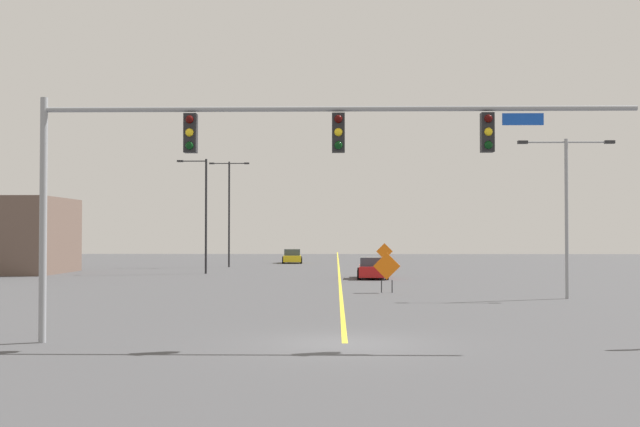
{
  "coord_description": "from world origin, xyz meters",
  "views": [
    {
      "loc": [
        -0.24,
        -21.48,
        2.93
      ],
      "look_at": [
        -1.35,
        34.89,
        4.33
      ],
      "focal_mm": 45.2,
      "sensor_mm": 36.0,
      "label": 1
    }
  ],
  "objects_px": {
    "traffic_signal_assembly": "(264,148)",
    "construction_sign_left_lane": "(387,268)",
    "street_lamp_mid_right": "(566,201)",
    "car_red_mid": "(373,268)",
    "construction_sign_left_shoulder": "(384,253)",
    "car_yellow_passing": "(292,257)",
    "street_lamp_far_right": "(229,206)",
    "street_lamp_mid_left": "(204,210)"
  },
  "relations": [
    {
      "from": "traffic_signal_assembly",
      "to": "car_red_mid",
      "type": "xyz_separation_m",
      "value": [
        4.31,
        30.91,
        -4.57
      ]
    },
    {
      "from": "construction_sign_left_shoulder",
      "to": "car_yellow_passing",
      "type": "distance_m",
      "value": 15.24
    },
    {
      "from": "construction_sign_left_shoulder",
      "to": "car_red_mid",
      "type": "bearing_deg",
      "value": -96.55
    },
    {
      "from": "construction_sign_left_shoulder",
      "to": "street_lamp_mid_right",
      "type": "bearing_deg",
      "value": -78.14
    },
    {
      "from": "street_lamp_mid_right",
      "to": "construction_sign_left_shoulder",
      "type": "bearing_deg",
      "value": 101.86
    },
    {
      "from": "construction_sign_left_shoulder",
      "to": "car_yellow_passing",
      "type": "height_order",
      "value": "construction_sign_left_shoulder"
    },
    {
      "from": "street_lamp_mid_right",
      "to": "construction_sign_left_lane",
      "type": "xyz_separation_m",
      "value": [
        -7.86,
        3.5,
        -3.15
      ]
    },
    {
      "from": "street_lamp_mid_left",
      "to": "car_yellow_passing",
      "type": "distance_m",
      "value": 21.98
    },
    {
      "from": "traffic_signal_assembly",
      "to": "car_yellow_passing",
      "type": "bearing_deg",
      "value": 92.37
    },
    {
      "from": "car_yellow_passing",
      "to": "street_lamp_mid_right",
      "type": "bearing_deg",
      "value": -71.13
    },
    {
      "from": "traffic_signal_assembly",
      "to": "car_yellow_passing",
      "type": "height_order",
      "value": "traffic_signal_assembly"
    },
    {
      "from": "construction_sign_left_lane",
      "to": "car_yellow_passing",
      "type": "distance_m",
      "value": 40.11
    },
    {
      "from": "street_lamp_mid_right",
      "to": "construction_sign_left_lane",
      "type": "height_order",
      "value": "street_lamp_mid_right"
    },
    {
      "from": "construction_sign_left_lane",
      "to": "construction_sign_left_shoulder",
      "type": "height_order",
      "value": "construction_sign_left_shoulder"
    },
    {
      "from": "street_lamp_far_right",
      "to": "construction_sign_left_shoulder",
      "type": "relative_size",
      "value": 4.32
    },
    {
      "from": "street_lamp_far_right",
      "to": "car_yellow_passing",
      "type": "xyz_separation_m",
      "value": [
        4.98,
        9.5,
        -4.72
      ]
    },
    {
      "from": "street_lamp_mid_left",
      "to": "car_red_mid",
      "type": "bearing_deg",
      "value": -26.63
    },
    {
      "from": "street_lamp_mid_left",
      "to": "street_lamp_mid_right",
      "type": "xyz_separation_m",
      "value": [
        20.01,
        -22.06,
        -0.25
      ]
    },
    {
      "from": "street_lamp_far_right",
      "to": "street_lamp_mid_right",
      "type": "height_order",
      "value": "street_lamp_far_right"
    },
    {
      "from": "street_lamp_mid_right",
      "to": "car_red_mid",
      "type": "xyz_separation_m",
      "value": [
        -7.99,
        16.03,
        -3.73
      ]
    },
    {
      "from": "traffic_signal_assembly",
      "to": "street_lamp_mid_left",
      "type": "xyz_separation_m",
      "value": [
        -7.7,
        36.94,
        -0.59
      ]
    },
    {
      "from": "street_lamp_mid_left",
      "to": "construction_sign_left_lane",
      "type": "xyz_separation_m",
      "value": [
        12.15,
        -18.56,
        -3.4
      ]
    },
    {
      "from": "construction_sign_left_lane",
      "to": "car_red_mid",
      "type": "bearing_deg",
      "value": 90.6
    },
    {
      "from": "construction_sign_left_lane",
      "to": "car_red_mid",
      "type": "xyz_separation_m",
      "value": [
        -0.13,
        12.54,
        -0.58
      ]
    },
    {
      "from": "traffic_signal_assembly",
      "to": "construction_sign_left_lane",
      "type": "bearing_deg",
      "value": 76.41
    },
    {
      "from": "traffic_signal_assembly",
      "to": "car_red_mid",
      "type": "bearing_deg",
      "value": 82.06
    },
    {
      "from": "street_lamp_mid_right",
      "to": "construction_sign_left_lane",
      "type": "relative_size",
      "value": 3.62
    },
    {
      "from": "traffic_signal_assembly",
      "to": "street_lamp_mid_left",
      "type": "relative_size",
      "value": 1.91
    },
    {
      "from": "street_lamp_far_right",
      "to": "street_lamp_mid_right",
      "type": "xyz_separation_m",
      "value": [
        19.68,
        -33.51,
        -0.98
      ]
    },
    {
      "from": "street_lamp_mid_right",
      "to": "car_yellow_passing",
      "type": "bearing_deg",
      "value": 108.87
    },
    {
      "from": "traffic_signal_assembly",
      "to": "construction_sign_left_shoulder",
      "type": "distance_m",
      "value": 45.71
    },
    {
      "from": "street_lamp_mid_right",
      "to": "car_red_mid",
      "type": "distance_m",
      "value": 18.3
    },
    {
      "from": "street_lamp_far_right",
      "to": "car_red_mid",
      "type": "xyz_separation_m",
      "value": [
        11.69,
        -17.48,
        -4.71
      ]
    },
    {
      "from": "construction_sign_left_shoulder",
      "to": "construction_sign_left_lane",
      "type": "bearing_deg",
      "value": -93.21
    },
    {
      "from": "street_lamp_far_right",
      "to": "street_lamp_mid_right",
      "type": "relative_size",
      "value": 1.28
    },
    {
      "from": "traffic_signal_assembly",
      "to": "street_lamp_far_right",
      "type": "relative_size",
      "value": 1.74
    },
    {
      "from": "street_lamp_far_right",
      "to": "construction_sign_left_shoulder",
      "type": "distance_m",
      "value": 14.29
    },
    {
      "from": "street_lamp_far_right",
      "to": "street_lamp_mid_left",
      "type": "distance_m",
      "value": 11.48
    },
    {
      "from": "street_lamp_far_right",
      "to": "street_lamp_mid_left",
      "type": "relative_size",
      "value": 1.1
    },
    {
      "from": "car_yellow_passing",
      "to": "car_red_mid",
      "type": "xyz_separation_m",
      "value": [
        6.7,
        -26.98,
        0.01
      ]
    },
    {
      "from": "traffic_signal_assembly",
      "to": "car_red_mid",
      "type": "relative_size",
      "value": 3.49
    },
    {
      "from": "construction_sign_left_shoulder",
      "to": "car_red_mid",
      "type": "relative_size",
      "value": 0.46
    }
  ]
}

